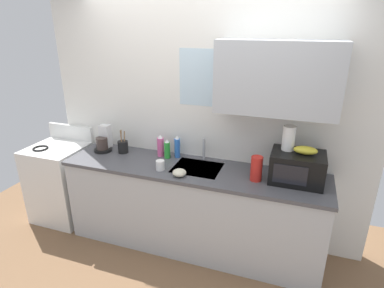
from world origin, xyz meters
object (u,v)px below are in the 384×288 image
(banana_bunch, at_px, (305,150))
(paper_towel_roll, at_px, (289,138))
(dish_soap_bottle_pink, at_px, (161,146))
(utensil_crock, at_px, (123,146))
(microwave, at_px, (297,167))
(dish_soap_bottle_green, at_px, (167,149))
(dish_soap_bottle_blue, at_px, (177,147))
(mug_white, at_px, (160,165))
(stove_range, at_px, (62,182))
(small_bowl, at_px, (179,173))
(cereal_canister, at_px, (256,169))
(coffee_maker, at_px, (104,141))

(banana_bunch, xyz_separation_m, paper_towel_roll, (-0.15, 0.05, 0.08))
(dish_soap_bottle_pink, distance_m, utensil_crock, 0.43)
(microwave, relative_size, dish_soap_bottle_green, 2.23)
(dish_soap_bottle_blue, height_order, utensil_crock, utensil_crock)
(microwave, distance_m, dish_soap_bottle_blue, 1.21)
(mug_white, bearing_deg, stove_range, 174.03)
(dish_soap_bottle_blue, height_order, mug_white, dish_soap_bottle_blue)
(banana_bunch, height_order, dish_soap_bottle_green, banana_bunch)
(mug_white, relative_size, small_bowl, 0.73)
(dish_soap_bottle_pink, height_order, cereal_canister, dish_soap_bottle_pink)
(coffee_maker, distance_m, mug_white, 0.83)
(coffee_maker, height_order, dish_soap_bottle_blue, coffee_maker)
(utensil_crock, bearing_deg, mug_white, -24.81)
(banana_bunch, distance_m, dish_soap_bottle_blue, 1.27)
(dish_soap_bottle_pink, relative_size, small_bowl, 1.81)
(dish_soap_bottle_pink, bearing_deg, dish_soap_bottle_blue, 8.48)
(mug_white, xyz_separation_m, utensil_crock, (-0.56, 0.26, 0.02))
(microwave, distance_m, small_bowl, 1.05)
(dish_soap_bottle_pink, xyz_separation_m, mug_white, (0.14, -0.31, -0.06))
(stove_range, bearing_deg, small_bowl, -7.28)
(dish_soap_bottle_blue, distance_m, small_bowl, 0.45)
(coffee_maker, height_order, small_bowl, coffee_maker)
(dish_soap_bottle_blue, height_order, dish_soap_bottle_green, dish_soap_bottle_blue)
(banana_bunch, xyz_separation_m, dish_soap_bottle_pink, (-1.43, 0.12, -0.19))
(microwave, relative_size, paper_towel_roll, 2.09)
(cereal_canister, distance_m, small_bowl, 0.70)
(paper_towel_roll, height_order, small_bowl, paper_towel_roll)
(dish_soap_bottle_blue, xyz_separation_m, utensil_crock, (-0.60, -0.08, -0.04))
(stove_range, bearing_deg, dish_soap_bottle_blue, 7.94)
(banana_bunch, height_order, dish_soap_bottle_blue, banana_bunch)
(small_bowl, bearing_deg, paper_towel_roll, 18.06)
(mug_white, bearing_deg, cereal_canister, 5.71)
(dish_soap_bottle_blue, xyz_separation_m, cereal_canister, (0.86, -0.25, 0.00))
(utensil_crock, bearing_deg, paper_towel_roll, -0.67)
(dish_soap_bottle_blue, bearing_deg, dish_soap_bottle_pink, -171.52)
(dish_soap_bottle_green, bearing_deg, dish_soap_bottle_blue, 29.52)
(stove_range, xyz_separation_m, dish_soap_bottle_pink, (1.23, 0.17, 0.55))
(utensil_crock, bearing_deg, coffee_maker, -177.14)
(cereal_canister, relative_size, mug_white, 2.40)
(microwave, relative_size, coffee_maker, 1.64)
(microwave, relative_size, cereal_canister, 2.02)
(dish_soap_bottle_pink, bearing_deg, coffee_maker, -174.28)
(coffee_maker, bearing_deg, cereal_canister, -5.35)
(banana_bunch, xyz_separation_m, utensil_crock, (-1.85, 0.07, -0.24))
(dish_soap_bottle_green, relative_size, mug_white, 2.18)
(cereal_canister, bearing_deg, stove_range, 178.65)
(paper_towel_roll, bearing_deg, dish_soap_bottle_blue, 174.78)
(paper_towel_roll, bearing_deg, mug_white, -168.11)
(dish_soap_bottle_green, bearing_deg, dish_soap_bottle_pink, 163.74)
(dish_soap_bottle_pink, xyz_separation_m, small_bowl, (0.36, -0.37, -0.08))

